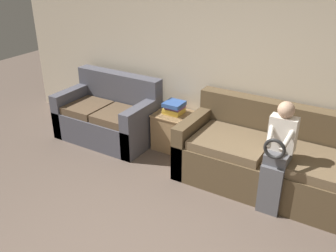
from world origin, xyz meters
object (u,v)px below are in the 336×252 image
Objects in this scene: child_left_seated at (278,153)px; side_shelf at (174,130)px; couch_side at (109,117)px; book_stack at (174,108)px; couch_main at (271,160)px.

child_left_seated reaches higher than side_shelf.
book_stack is at bearing 12.99° from couch_side.
couch_side is 1.16× the size of child_left_seated.
couch_main is 2.49m from couch_side.
child_left_seated is at bearing -21.17° from side_shelf.
book_stack is (0.00, 0.00, 0.35)m from side_shelf.
book_stack is (-1.64, 0.64, -0.07)m from child_left_seated.
side_shelf is at bearing -154.50° from book_stack.
couch_main reaches higher than book_stack.
side_shelf is at bearing 12.94° from couch_side.
couch_main is at bearing -8.72° from book_stack.
couch_side is at bearing -167.01° from book_stack.
side_shelf is 0.35m from book_stack.
couch_main is at bearing 111.24° from child_left_seated.
couch_side is 2.70m from child_left_seated.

